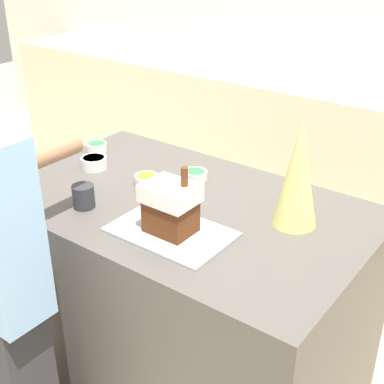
# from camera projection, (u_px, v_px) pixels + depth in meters

# --- Properties ---
(ground_plane) EXTENTS (12.00, 12.00, 0.00)m
(ground_plane) POSITION_uv_depth(u_px,v_px,m) (182.00, 381.00, 2.48)
(ground_plane) COLOR #C6B28E
(back_cabinet_block) EXTENTS (6.00, 0.60, 0.95)m
(back_cabinet_block) POSITION_uv_depth(u_px,v_px,m) (348.00, 162.00, 3.55)
(back_cabinet_block) COLOR beige
(back_cabinet_block) RESTS_ON ground_plane
(kitchen_island) EXTENTS (1.45, 0.89, 0.94)m
(kitchen_island) POSITION_uv_depth(u_px,v_px,m) (181.00, 300.00, 2.26)
(kitchen_island) COLOR #514C47
(kitchen_island) RESTS_ON ground_plane
(baking_tray) EXTENTS (0.41, 0.27, 0.01)m
(baking_tray) POSITION_uv_depth(u_px,v_px,m) (171.00, 232.00, 1.85)
(baking_tray) COLOR #9E9EA8
(baking_tray) RESTS_ON kitchen_island
(gingerbread_house) EXTENTS (0.18, 0.14, 0.24)m
(gingerbread_house) POSITION_uv_depth(u_px,v_px,m) (171.00, 207.00, 1.80)
(gingerbread_house) COLOR #5B2D14
(gingerbread_house) RESTS_ON baking_tray
(decorative_tree) EXTENTS (0.16, 0.16, 0.38)m
(decorative_tree) POSITION_uv_depth(u_px,v_px,m) (298.00, 175.00, 1.82)
(decorative_tree) COLOR #DBD675
(decorative_tree) RESTS_ON kitchen_island
(candy_bowl_center_rear) EXTENTS (0.11, 0.11, 0.05)m
(candy_bowl_center_rear) POSITION_uv_depth(u_px,v_px,m) (94.00, 162.00, 2.32)
(candy_bowl_center_rear) COLOR silver
(candy_bowl_center_rear) RESTS_ON kitchen_island
(candy_bowl_beside_tree) EXTENTS (0.10, 0.10, 0.04)m
(candy_bowl_beside_tree) POSITION_uv_depth(u_px,v_px,m) (97.00, 147.00, 2.49)
(candy_bowl_beside_tree) COLOR silver
(candy_bowl_beside_tree) RESTS_ON kitchen_island
(candy_bowl_far_right) EXTENTS (0.10, 0.10, 0.04)m
(candy_bowl_far_right) POSITION_uv_depth(u_px,v_px,m) (146.00, 180.00, 2.17)
(candy_bowl_far_right) COLOR white
(candy_bowl_far_right) RESTS_ON kitchen_island
(candy_bowl_front_corner) EXTENTS (0.10, 0.10, 0.04)m
(candy_bowl_front_corner) POSITION_uv_depth(u_px,v_px,m) (195.00, 175.00, 2.22)
(candy_bowl_front_corner) COLOR silver
(candy_bowl_front_corner) RESTS_ON kitchen_island
(mug) EXTENTS (0.08, 0.08, 0.09)m
(mug) POSITION_uv_depth(u_px,v_px,m) (84.00, 196.00, 1.99)
(mug) COLOR #2D2D33
(mug) RESTS_ON kitchen_island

